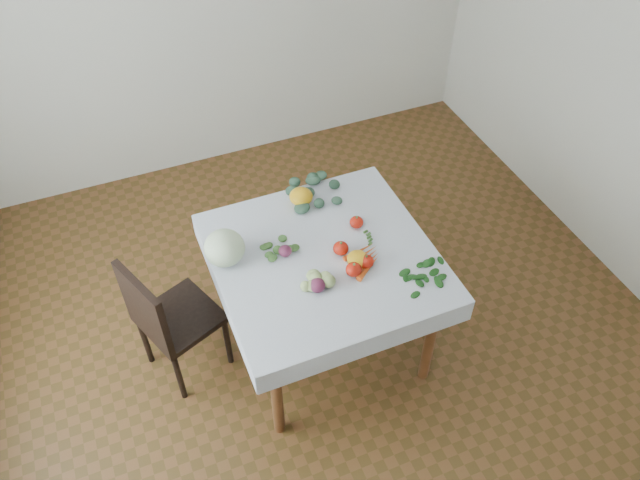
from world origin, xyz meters
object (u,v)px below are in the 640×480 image
object	(u,v)px
chair	(165,317)
heirloom_back	(301,197)
carrot_bunch	(366,259)
cabbage	(224,248)
table	(324,269)

from	to	relation	value
chair	heirloom_back	distance (m)	0.99
heirloom_back	chair	bearing A→B (deg)	-161.85
chair	carrot_bunch	world-z (taller)	chair
cabbage	table	bearing A→B (deg)	-18.35
chair	heirloom_back	xyz separation A→B (m)	(0.89, 0.29, 0.31)
chair	cabbage	distance (m)	0.52
carrot_bunch	chair	bearing A→B (deg)	166.35
heirloom_back	cabbage	bearing A→B (deg)	-152.63
table	carrot_bunch	world-z (taller)	carrot_bunch
chair	table	bearing A→B (deg)	-9.09
table	heirloom_back	xyz separation A→B (m)	(0.04, 0.43, 0.15)
chair	carrot_bunch	bearing A→B (deg)	-13.65
table	heirloom_back	bearing A→B (deg)	84.93
table	chair	world-z (taller)	chair
chair	heirloom_back	bearing A→B (deg)	18.15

